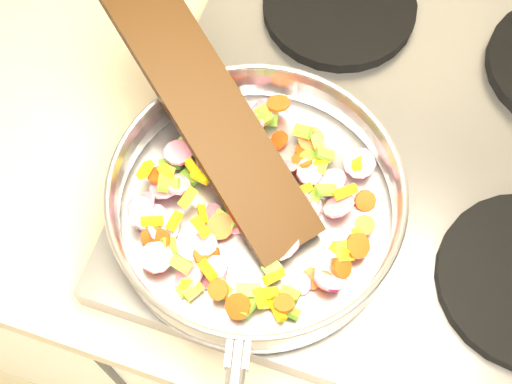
% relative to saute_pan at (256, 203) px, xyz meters
% --- Properties ---
extents(cooktop, '(0.60, 0.60, 0.04)m').
position_rel_saute_pan_xyz_m(cooktop, '(0.15, 0.16, -0.07)').
color(cooktop, '#939399').
rests_on(cooktop, counter_top).
extents(grate_fl, '(0.19, 0.19, 0.02)m').
position_rel_saute_pan_xyz_m(grate_fl, '(0.01, 0.02, -0.04)').
color(grate_fl, black).
rests_on(grate_fl, cooktop).
extents(grate_bl, '(0.19, 0.19, 0.02)m').
position_rel_saute_pan_xyz_m(grate_bl, '(0.01, 0.30, -0.04)').
color(grate_bl, black).
rests_on(grate_bl, cooktop).
extents(saute_pan, '(0.34, 0.50, 0.06)m').
position_rel_saute_pan_xyz_m(saute_pan, '(0.00, 0.00, 0.00)').
color(saute_pan, '#9E9EA5').
rests_on(saute_pan, grate_fl).
extents(vegetable_heap, '(0.26, 0.26, 0.05)m').
position_rel_saute_pan_xyz_m(vegetable_heap, '(-0.01, -0.00, -0.01)').
color(vegetable_heap, '#5A8F27').
rests_on(vegetable_heap, saute_pan).
extents(wooden_spatula, '(0.29, 0.25, 0.11)m').
position_rel_saute_pan_xyz_m(wooden_spatula, '(-0.07, 0.06, 0.04)').
color(wooden_spatula, black).
rests_on(wooden_spatula, saute_pan).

